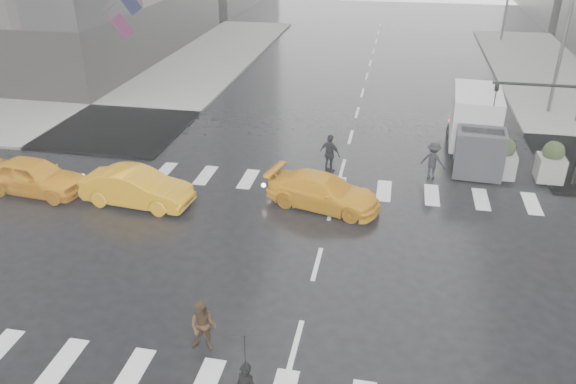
% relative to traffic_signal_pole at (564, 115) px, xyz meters
% --- Properties ---
extents(ground, '(120.00, 120.00, 0.00)m').
position_rel_traffic_signal_pole_xyz_m(ground, '(-9.01, -8.01, -3.22)').
color(ground, black).
rests_on(ground, ground).
extents(sidewalk_nw, '(35.00, 35.00, 0.15)m').
position_rel_traffic_signal_pole_xyz_m(sidewalk_nw, '(-28.51, 9.49, -3.14)').
color(sidewalk_nw, gray).
rests_on(sidewalk_nw, ground).
extents(road_markings, '(18.00, 48.00, 0.01)m').
position_rel_traffic_signal_pole_xyz_m(road_markings, '(-9.01, -8.01, -3.21)').
color(road_markings, silver).
rests_on(road_markings, ground).
extents(traffic_signal_pole, '(4.45, 0.42, 4.50)m').
position_rel_traffic_signal_pole_xyz_m(traffic_signal_pole, '(0.00, 0.00, 0.00)').
color(traffic_signal_pole, black).
rests_on(traffic_signal_pole, ground).
extents(street_lamp_near, '(2.15, 0.22, 9.00)m').
position_rel_traffic_signal_pole_xyz_m(street_lamp_near, '(1.86, 9.99, 1.73)').
color(street_lamp_near, '#59595B').
rests_on(street_lamp_near, ground).
extents(planter_west, '(1.10, 1.10, 1.80)m').
position_rel_traffic_signal_pole_xyz_m(planter_west, '(-2.01, 0.19, -2.23)').
color(planter_west, gray).
rests_on(planter_west, ground).
extents(planter_mid, '(1.10, 1.10, 1.80)m').
position_rel_traffic_signal_pole_xyz_m(planter_mid, '(-0.01, 0.19, -2.23)').
color(planter_mid, gray).
rests_on(planter_mid, ground).
extents(pedestrian_black, '(1.23, 1.24, 2.43)m').
position_rel_traffic_signal_pole_xyz_m(pedestrian_black, '(-9.72, -14.59, -1.56)').
color(pedestrian_black, black).
rests_on(pedestrian_black, ground).
extents(pedestrian_brown, '(0.75, 0.59, 1.54)m').
position_rel_traffic_signal_pole_xyz_m(pedestrian_brown, '(-11.43, -12.65, -2.45)').
color(pedestrian_brown, '#432D18').
rests_on(pedestrian_brown, ground).
extents(pedestrian_far_a, '(1.24, 1.05, 1.81)m').
position_rel_traffic_signal_pole_xyz_m(pedestrian_far_a, '(-9.56, -0.54, -2.31)').
color(pedestrian_far_a, black).
rests_on(pedestrian_far_a, ground).
extents(pedestrian_far_b, '(1.25, 0.99, 1.71)m').
position_rel_traffic_signal_pole_xyz_m(pedestrian_far_b, '(-5.00, -0.32, -2.36)').
color(pedestrian_far_b, black).
rests_on(pedestrian_far_b, ground).
extents(taxi_front, '(4.61, 2.22, 1.52)m').
position_rel_traffic_signal_pole_xyz_m(taxi_front, '(-21.49, -4.99, -2.46)').
color(taxi_front, '#F6A50C').
rests_on(taxi_front, ground).
extents(taxi_mid, '(4.62, 1.98, 1.48)m').
position_rel_traffic_signal_pole_xyz_m(taxi_mid, '(-16.80, -5.14, -2.48)').
color(taxi_mid, '#F6A50C').
rests_on(taxi_mid, ground).
extents(taxi_rear, '(4.42, 2.83, 1.34)m').
position_rel_traffic_signal_pole_xyz_m(taxi_rear, '(-9.38, -3.89, -2.55)').
color(taxi_rear, '#F6A50C').
rests_on(taxi_rear, ground).
extents(box_truck, '(2.17, 5.78, 3.07)m').
position_rel_traffic_signal_pole_xyz_m(box_truck, '(-3.02, 2.38, -1.58)').
color(box_truck, silver).
rests_on(box_truck, ground).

